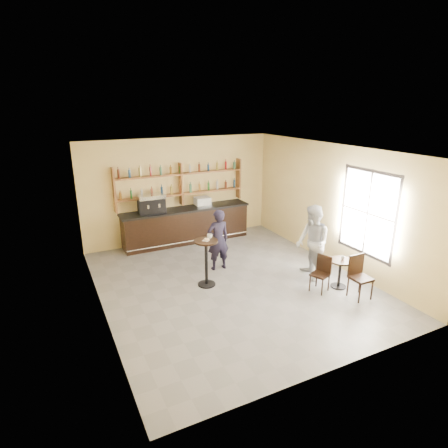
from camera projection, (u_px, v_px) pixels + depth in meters
name	position (u px, v px, depth m)	size (l,w,h in m)	color
floor	(231.00, 283.00, 9.11)	(7.00, 7.00, 0.00)	slate
ceiling	(232.00, 150.00, 8.11)	(7.00, 7.00, 0.00)	white
wall_back	(180.00, 190.00, 11.59)	(7.00, 7.00, 0.00)	#E8CD83
wall_front	(338.00, 284.00, 5.63)	(7.00, 7.00, 0.00)	#E8CD83
wall_left	(96.00, 241.00, 7.35)	(7.00, 7.00, 0.00)	#E8CD83
wall_right	(332.00, 205.00, 9.87)	(7.00, 7.00, 0.00)	#E8CD83
window_pane	(368.00, 213.00, 8.82)	(2.00, 2.00, 0.00)	white
window_frame	(367.00, 213.00, 8.81)	(0.04, 1.70, 2.10)	black
shelf_unit	(181.00, 184.00, 11.42)	(4.00, 0.26, 1.40)	brown
liquor_bottles	(181.00, 179.00, 11.36)	(3.68, 0.10, 1.00)	#8C5919
bar_counter	(186.00, 225.00, 11.65)	(4.03, 0.79, 1.09)	black
espresso_machine	(151.00, 204.00, 10.94)	(0.76, 0.49, 0.55)	black
pastry_case	(202.00, 202.00, 11.66)	(0.48, 0.38, 0.29)	silver
pedestal_table	(206.00, 263.00, 8.84)	(0.56, 0.56, 1.14)	black
napkin	(206.00, 240.00, 8.67)	(0.15, 0.15, 0.00)	white
donut	(207.00, 239.00, 8.65)	(0.13, 0.13, 0.05)	#D8984F
cup_pedestal	(210.00, 236.00, 8.79)	(0.13, 0.13, 0.10)	white
man_main	(218.00, 240.00, 9.65)	(0.59, 0.39, 1.62)	black
cafe_table	(340.00, 273.00, 8.82)	(0.55, 0.55, 0.70)	black
cup_cafe	(343.00, 258.00, 8.72)	(0.09, 0.09, 0.09)	white
chair_west	(320.00, 274.00, 8.60)	(0.37, 0.37, 0.85)	black
chair_south	(361.00, 278.00, 8.28)	(0.42, 0.42, 0.98)	black
patron_second	(312.00, 243.00, 9.11)	(0.90, 0.70, 1.86)	#A7A8AC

